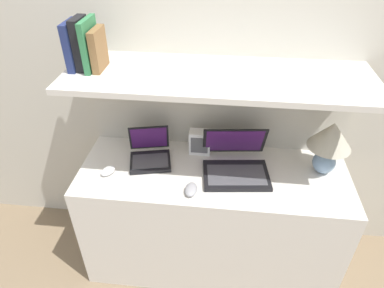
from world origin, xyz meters
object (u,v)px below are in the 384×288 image
(second_mouse, at_px, (108,171))
(laptop_large, at_px, (236,164))
(book_black, at_px, (81,44))
(laptop_small, at_px, (150,154))
(book_brown, at_px, (98,49))
(book_green, at_px, (90,45))
(table_lamp, at_px, (330,141))
(router_box, at_px, (200,142))
(book_navy, at_px, (73,45))
(computer_mouse, at_px, (191,189))

(second_mouse, bearing_deg, laptop_large, 8.43)
(second_mouse, bearing_deg, book_black, 119.21)
(laptop_small, relative_size, book_brown, 1.38)
(laptop_large, height_order, laptop_small, laptop_large)
(book_black, bearing_deg, laptop_small, 0.59)
(second_mouse, xyz_separation_m, book_black, (-0.08, 0.14, 0.63))
(book_brown, bearing_deg, book_green, 180.00)
(table_lamp, bearing_deg, laptop_small, -179.66)
(router_box, distance_m, book_navy, 0.82)
(router_box, height_order, book_navy, book_navy)
(book_navy, bearing_deg, book_black, 0.00)
(laptop_small, xyz_separation_m, book_green, (-0.23, -0.00, 0.61))
(table_lamp, height_order, router_box, table_lamp)
(table_lamp, height_order, laptop_large, table_lamp)
(laptop_large, relative_size, book_brown, 1.98)
(table_lamp, height_order, laptop_small, table_lamp)
(router_box, distance_m, book_brown, 0.73)
(second_mouse, xyz_separation_m, book_navy, (-0.12, 0.14, 0.62))
(second_mouse, relative_size, book_navy, 0.48)
(router_box, bearing_deg, computer_mouse, -92.00)
(table_lamp, height_order, computer_mouse, table_lamp)
(book_navy, xyz_separation_m, book_brown, (0.12, 0.00, -0.01))
(second_mouse, distance_m, book_green, 0.64)
(computer_mouse, distance_m, book_black, 0.85)
(laptop_large, bearing_deg, second_mouse, -171.57)
(router_box, bearing_deg, book_navy, -169.87)
(book_green, bearing_deg, laptop_small, 0.69)
(laptop_small, relative_size, book_green, 1.14)
(laptop_large, distance_m, laptop_small, 0.47)
(table_lamp, bearing_deg, book_black, -179.61)
(laptop_large, distance_m, router_box, 0.25)
(computer_mouse, bearing_deg, laptop_large, 41.51)
(book_brown, bearing_deg, second_mouse, -89.96)
(table_lamp, relative_size, book_green, 1.31)
(book_black, relative_size, book_brown, 1.24)
(router_box, distance_m, book_green, 0.77)
(book_brown, bearing_deg, laptop_small, 0.82)
(table_lamp, xyz_separation_m, router_box, (-0.66, 0.10, -0.13))
(book_navy, height_order, book_black, book_black)
(laptop_large, bearing_deg, laptop_small, 174.80)
(book_green, relative_size, book_brown, 1.22)
(computer_mouse, xyz_separation_m, book_black, (-0.53, 0.23, 0.63))
(laptop_small, distance_m, computer_mouse, 0.35)
(table_lamp, relative_size, second_mouse, 2.91)
(router_box, bearing_deg, second_mouse, -152.33)
(table_lamp, distance_m, second_mouse, 1.15)
(laptop_small, xyz_separation_m, computer_mouse, (0.25, -0.23, -0.02))
(laptop_small, height_order, computer_mouse, laptop_small)
(book_green, bearing_deg, computer_mouse, -25.25)
(computer_mouse, height_order, book_navy, book_navy)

